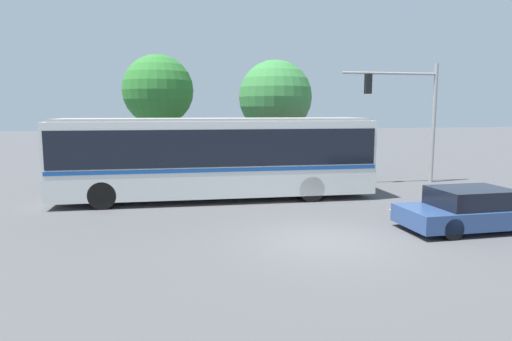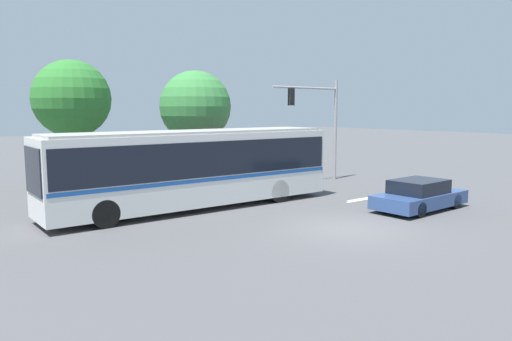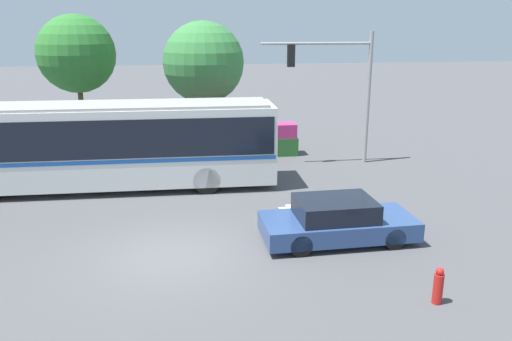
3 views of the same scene
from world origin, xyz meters
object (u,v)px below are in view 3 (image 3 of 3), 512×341
street_tree_centre (204,63)px  fire_hydrant (438,286)px  sedan_foreground (337,221)px  street_tree_left (76,54)px  city_bus (108,141)px  traffic_light_pole (343,79)px

street_tree_centre → fire_hydrant: (4.29, -15.85, -3.80)m
street_tree_centre → fire_hydrant: 16.86m
street_tree_centre → fire_hydrant: bearing=-74.8°
sedan_foreground → street_tree_centre: size_ratio=0.71×
street_tree_left → street_tree_centre: 6.43m
city_bus → traffic_light_pole: bearing=-165.6°
traffic_light_pole → city_bus: bearing=13.2°
traffic_light_pole → street_tree_centre: bearing=-35.3°
sedan_foreground → traffic_light_pole: bearing=70.7°
street_tree_left → fire_hydrant: size_ratio=7.58×
traffic_light_pole → street_tree_left: size_ratio=0.88×
street_tree_left → street_tree_centre: bearing=-14.0°
city_bus → sedan_foreground: city_bus is taller
sedan_foreground → fire_hydrant: size_ratio=5.08×
street_tree_centre → city_bus: bearing=-121.6°
traffic_light_pole → street_tree_left: 13.25m
sedan_foreground → street_tree_left: 17.12m
city_bus → street_tree_left: (-2.33, 7.88, 2.76)m
city_bus → sedan_foreground: size_ratio=2.83×
sedan_foreground → street_tree_centre: 13.13m
fire_hydrant → city_bus: bearing=130.7°
traffic_light_pole → fire_hydrant: bearing=83.0°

